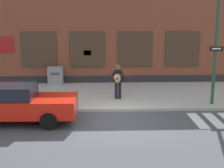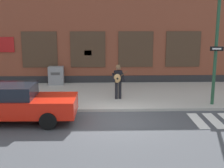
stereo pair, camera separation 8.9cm
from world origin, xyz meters
TOP-DOWN VIEW (x-y plane):
  - ground_plane at (0.00, 0.00)m, footprint 160.00×160.00m
  - sidewalk at (0.00, 3.84)m, footprint 28.00×5.54m
  - building_backdrop at (-0.00, 8.60)m, footprint 28.00×4.06m
  - red_car at (-3.99, -0.11)m, footprint 4.62×2.03m
  - busker at (0.19, 2.76)m, footprint 0.74×0.58m
  - utility_box at (-3.34, 6.16)m, footprint 0.88×0.58m

SIDE VIEW (x-z plane):
  - ground_plane at x=0.00m, z-range 0.00..0.00m
  - sidewalk at x=0.00m, z-range 0.00..0.13m
  - utility_box at x=-3.34m, z-range 0.13..1.20m
  - red_car at x=-3.99m, z-range 0.01..1.54m
  - busker at x=0.19m, z-range 0.25..1.93m
  - building_backdrop at x=0.00m, z-range -0.01..7.31m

